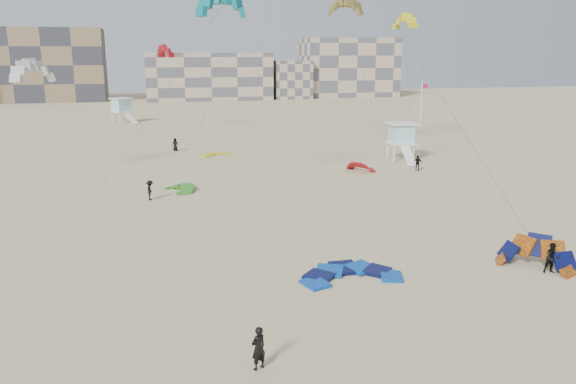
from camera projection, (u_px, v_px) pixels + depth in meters
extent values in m
plane|color=tan|center=(308.00, 323.00, 24.63)|extent=(320.00, 320.00, 0.00)
imported|color=black|center=(258.00, 348.00, 20.85)|extent=(0.74, 0.65, 1.72)
imported|color=black|center=(552.00, 258.00, 30.13)|extent=(0.92, 0.78, 1.69)
imported|color=black|center=(150.00, 190.00, 45.39)|extent=(0.70, 1.10, 1.62)
imported|color=black|center=(418.00, 163.00, 56.89)|extent=(0.99, 0.86, 1.60)
imported|color=black|center=(175.00, 145.00, 68.69)|extent=(0.81, 0.56, 1.58)
imported|color=black|center=(404.00, 130.00, 82.09)|extent=(0.79, 1.59, 1.65)
cylinder|color=#3F3F3F|center=(160.00, 100.00, 44.34)|extent=(10.08, 1.41, 14.09)
cylinder|color=#3F3F3F|center=(392.00, 19.00, 39.19)|extent=(7.42, 24.98, 25.82)
cylinder|color=#3F3F3F|center=(68.00, 125.00, 49.46)|extent=(6.19, 7.36, 8.85)
cylinder|color=#3F3F3F|center=(225.00, 33.00, 62.68)|extent=(6.64, 8.36, 25.63)
cylinder|color=#3F3F3F|center=(366.00, 81.00, 59.84)|extent=(2.29, 7.79, 15.45)
cylinder|color=#3F3F3F|center=(408.00, 80.00, 75.10)|extent=(5.59, 8.16, 14.32)
cylinder|color=#3F3F3F|center=(263.00, 37.00, 78.25)|extent=(4.12, 3.93, 25.70)
cylinder|color=#3F3F3F|center=(172.00, 91.00, 81.20)|extent=(1.05, 4.80, 10.83)
cube|color=white|center=(401.00, 143.00, 62.52)|extent=(3.15, 3.15, 0.14)
cube|color=#A5D9E2|center=(401.00, 133.00, 62.26)|extent=(2.59, 2.59, 2.04)
cube|color=white|center=(402.00, 123.00, 62.00)|extent=(3.26, 3.26, 0.16)
cube|color=white|center=(411.00, 156.00, 60.16)|extent=(1.33, 2.99, 1.69)
cube|color=white|center=(122.00, 112.00, 96.95)|extent=(4.07, 4.07, 0.15)
cube|color=#A5D9E2|center=(121.00, 105.00, 96.68)|extent=(3.35, 3.35, 2.09)
cube|color=white|center=(121.00, 98.00, 96.42)|extent=(4.22, 4.22, 0.17)
cube|color=white|center=(122.00, 119.00, 94.53)|extent=(2.55, 3.03, 1.73)
cylinder|color=white|center=(420.00, 121.00, 62.13)|extent=(0.11, 0.11, 8.71)
cube|color=#BA183A|center=(425.00, 86.00, 61.30)|extent=(0.65, 0.02, 0.44)
cube|color=#7E694C|center=(47.00, 65.00, 141.58)|extent=(28.00, 14.00, 18.00)
cube|color=tan|center=(208.00, 76.00, 148.02)|extent=(32.00, 16.00, 12.00)
cube|color=tan|center=(348.00, 68.00, 158.92)|extent=(26.00, 14.00, 16.00)
cube|color=tan|center=(290.00, 80.00, 151.60)|extent=(10.00, 10.00, 10.00)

